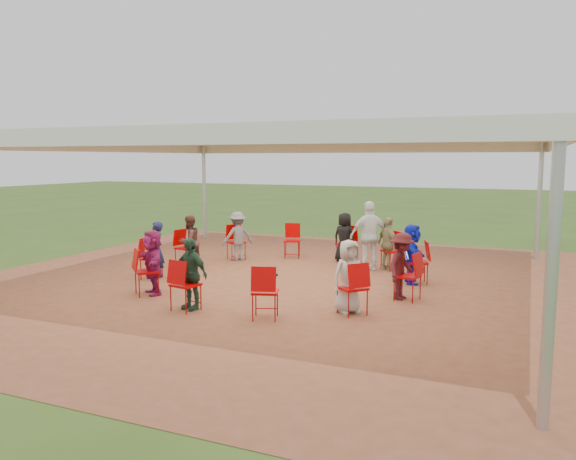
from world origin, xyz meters
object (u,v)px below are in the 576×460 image
at_px(person_seated_2, 344,237).
at_px(chair_6, 151,258).
at_px(chair_0, 417,263).
at_px(person_seated_7, 190,274).
at_px(chair_3, 292,241).
at_px(person_seated_1, 388,244).
at_px(person_seated_6, 153,262).
at_px(person_seated_9, 402,266).
at_px(person_seated_0, 412,254).
at_px(cable_coil, 272,275).
at_px(person_seated_4, 189,241).
at_px(person_seated_5, 157,250).
at_px(laptop, 404,255).
at_px(chair_10, 352,288).
at_px(chair_4, 236,242).
at_px(chair_8, 186,285).
at_px(person_seated_8, 349,276).
at_px(chair_2, 347,244).
at_px(chair_9, 265,292).
at_px(chair_7, 147,272).
at_px(person_seated_3, 238,236).
at_px(standing_person, 370,236).
at_px(chair_11, 408,276).
at_px(chair_5, 186,248).
at_px(chair_1, 392,251).

bearing_deg(person_seated_2, chair_6, 59.29).
height_order(chair_0, person_seated_7, person_seated_7).
distance_m(chair_3, person_seated_1, 2.79).
bearing_deg(person_seated_6, chair_6, 169.60).
height_order(chair_6, person_seated_9, person_seated_9).
xyz_separation_m(person_seated_0, cable_coil, (-3.01, -0.43, -0.61)).
distance_m(person_seated_4, person_seated_5, 1.41).
height_order(chair_0, person_seated_9, person_seated_9).
bearing_deg(person_seated_6, laptop, 75.47).
bearing_deg(person_seated_5, chair_10, 59.29).
distance_m(chair_4, chair_8, 4.92).
relative_size(chair_3, person_seated_7, 0.72).
bearing_deg(person_seated_0, person_seated_7, 120.00).
bearing_deg(person_seated_8, person_seated_4, 105.00).
distance_m(person_seated_4, person_seated_7, 3.85).
relative_size(chair_2, chair_4, 1.00).
height_order(chair_8, chair_9, same).
bearing_deg(chair_10, person_seated_1, 46.24).
relative_size(chair_2, laptop, 2.32).
distance_m(chair_2, chair_10, 4.92).
relative_size(chair_6, chair_10, 1.00).
xyz_separation_m(chair_7, person_seated_3, (-0.16, 3.93, 0.18)).
bearing_deg(chair_10, person_seated_2, 60.71).
bearing_deg(chair_3, person_seated_5, 46.24).
bearing_deg(person_seated_5, chair_9, 43.76).
relative_size(chair_6, person_seated_8, 0.72).
height_order(chair_10, person_seated_7, person_seated_7).
height_order(standing_person, laptop, standing_person).
xyz_separation_m(chair_3, person_seated_4, (-1.76, -2.15, 0.18)).
distance_m(chair_8, laptop, 4.68).
relative_size(person_seated_0, person_seated_4, 1.00).
xyz_separation_m(chair_11, cable_coil, (-3.21, 0.99, -0.43)).
bearing_deg(chair_9, person_seated_3, 104.67).
relative_size(chair_0, person_seated_1, 0.72).
bearing_deg(person_seated_5, chair_2, 120.71).
xyz_separation_m(chair_6, person_seated_0, (5.27, 1.77, 0.18)).
height_order(chair_7, person_seated_2, person_seated_2).
relative_size(chair_5, laptop, 2.32).
relative_size(chair_7, chair_8, 1.00).
relative_size(chair_10, chair_11, 1.00).
relative_size(chair_4, chair_9, 1.00).
distance_m(chair_0, standing_person, 1.65).
distance_m(chair_1, person_seated_0, 1.46).
height_order(person_seated_3, person_seated_8, same).
bearing_deg(chair_9, chair_8, 165.00).
bearing_deg(chair_3, person_seated_7, 75.33).
bearing_deg(person_seated_1, laptop, 158.49).
bearing_deg(chair_10, person_seated_6, 133.76).
relative_size(person_seated_1, person_seated_9, 1.00).
xyz_separation_m(chair_2, chair_8, (-1.13, -5.57, 0.00)).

